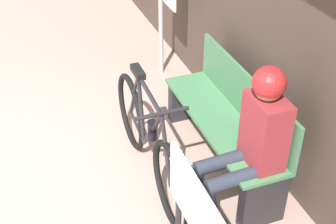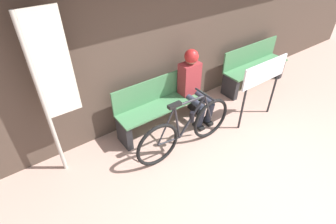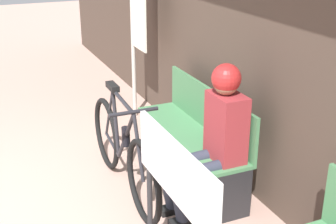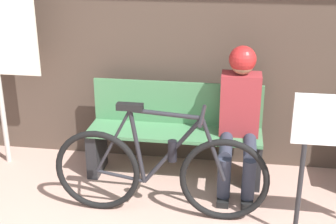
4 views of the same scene
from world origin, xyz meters
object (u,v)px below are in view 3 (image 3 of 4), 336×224
bicycle (123,152)px  signboard (175,185)px  banner_pole (136,4)px  person_seated (215,131)px  park_bench_near (194,137)px

bicycle → signboard: (1.44, -0.16, 0.48)m
signboard → banner_pole: bearing=163.8°
person_seated → banner_pole: size_ratio=0.57×
park_bench_near → signboard: bearing=-30.6°
bicycle → banner_pole: bearing=155.1°
park_bench_near → bicycle: 0.68m
banner_pole → person_seated: bearing=-3.5°
person_seated → signboard: 1.12m
park_bench_near → person_seated: 0.66m
person_seated → signboard: size_ratio=1.11×
bicycle → signboard: signboard is taller
person_seated → bicycle: bearing=-136.4°
bicycle → person_seated: size_ratio=1.36×
person_seated → banner_pole: banner_pole is taller
signboard → person_seated: bearing=139.3°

